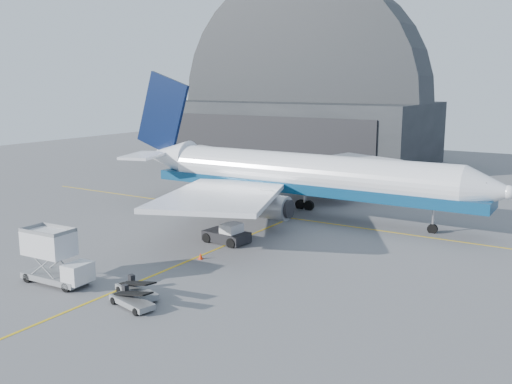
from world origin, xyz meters
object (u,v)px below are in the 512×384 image
Objects in this scene: airliner at (293,175)px; catering_truck at (54,258)px; pushback_tug at (227,235)px; belt_loader_b at (136,290)px; belt_loader_a at (132,300)px.

catering_truck is at bearing -98.22° from airliner.
pushback_tug is at bearing -88.24° from airliner.
pushback_tug is at bearing 116.92° from belt_loader_b.
airliner is 11.01× the size of belt_loader_b.
airliner reaches higher than catering_truck.
pushback_tug is 15.84m from belt_loader_b.
pushback_tug is 1.05× the size of belt_loader_b.
pushback_tug is 17.67m from belt_loader_a.
catering_truck is 8.80m from belt_loader_a.
belt_loader_a is (3.67, -17.28, -0.29)m from pushback_tug.
belt_loader_b is at bearing 6.55° from catering_truck.
catering_truck is 1.31× the size of pushback_tug.
belt_loader_b is at bearing -75.29° from pushback_tug.
belt_loader_a is at bearing -82.62° from airliner.
airliner is at bearing 79.32° from catering_truck.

